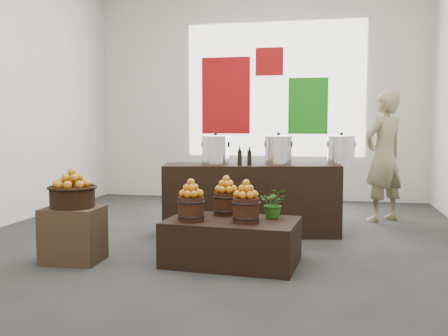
% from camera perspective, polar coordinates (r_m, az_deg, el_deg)
% --- Properties ---
extents(ground, '(7.00, 7.00, 0.00)m').
position_cam_1_polar(ground, '(5.91, -0.64, -8.29)').
color(ground, '#333330').
rests_on(ground, ground).
extents(back_wall, '(6.00, 0.04, 4.00)m').
position_cam_1_polar(back_wall, '(9.23, 3.95, 8.90)').
color(back_wall, beige).
rests_on(back_wall, ground).
extents(back_opening, '(3.20, 0.02, 2.40)m').
position_cam_1_polar(back_opening, '(9.17, 5.82, 8.92)').
color(back_opening, white).
rests_on(back_opening, back_wall).
extents(deco_red_left, '(0.90, 0.04, 1.40)m').
position_cam_1_polar(deco_red_left, '(9.29, 0.22, 8.27)').
color(deco_red_left, '#9B0B0D').
rests_on(deco_red_left, back_wall).
extents(deco_green_right, '(0.70, 0.04, 1.00)m').
position_cam_1_polar(deco_green_right, '(9.11, 9.58, 7.01)').
color(deco_green_right, '#197E13').
rests_on(deco_green_right, back_wall).
extents(deco_red_upper, '(0.50, 0.04, 0.50)m').
position_cam_1_polar(deco_red_upper, '(9.22, 5.21, 12.02)').
color(deco_red_upper, '#9B0B0D').
rests_on(deco_red_upper, back_wall).
extents(crate, '(0.56, 0.46, 0.54)m').
position_cam_1_polar(crate, '(5.17, -16.83, -7.29)').
color(crate, '#4E3924').
rests_on(crate, ground).
extents(wicker_basket, '(0.43, 0.43, 0.20)m').
position_cam_1_polar(wicker_basket, '(5.11, -16.93, -3.23)').
color(wicker_basket, black).
rests_on(wicker_basket, crate).
extents(apples_in_basket, '(0.34, 0.34, 0.18)m').
position_cam_1_polar(apples_in_basket, '(5.09, -16.98, -1.12)').
color(apples_in_basket, '#9C1F05').
rests_on(apples_in_basket, wicker_basket).
extents(display_table, '(1.32, 0.88, 0.43)m').
position_cam_1_polar(display_table, '(4.90, 0.90, -8.42)').
color(display_table, black).
rests_on(display_table, ground).
extents(apple_bucket_front_left, '(0.25, 0.25, 0.23)m').
position_cam_1_polar(apple_bucket_front_left, '(4.78, -3.80, -4.70)').
color(apple_bucket_front_left, '#36180E').
rests_on(apple_bucket_front_left, display_table).
extents(apples_in_bucket_front_left, '(0.19, 0.19, 0.17)m').
position_cam_1_polar(apples_in_bucket_front_left, '(4.75, -3.81, -2.31)').
color(apples_in_bucket_front_left, '#9C1F05').
rests_on(apples_in_bucket_front_left, apple_bucket_front_left).
extents(apple_bucket_front_right, '(0.25, 0.25, 0.23)m').
position_cam_1_polar(apple_bucket_front_right, '(4.70, 2.53, -4.85)').
color(apple_bucket_front_right, '#36180E').
rests_on(apple_bucket_front_right, display_table).
extents(apples_in_bucket_front_right, '(0.19, 0.19, 0.17)m').
position_cam_1_polar(apples_in_bucket_front_right, '(4.67, 2.54, -2.43)').
color(apples_in_bucket_front_right, '#9C1F05').
rests_on(apples_in_bucket_front_right, apple_bucket_front_right).
extents(apple_bucket_rear, '(0.25, 0.25, 0.23)m').
position_cam_1_polar(apple_bucket_rear, '(5.08, 0.23, -4.10)').
color(apple_bucket_rear, '#36180E').
rests_on(apple_bucket_rear, display_table).
extents(apples_in_bucket_rear, '(0.19, 0.19, 0.17)m').
position_cam_1_polar(apples_in_bucket_rear, '(5.06, 0.24, -1.86)').
color(apples_in_bucket_rear, '#9C1F05').
rests_on(apples_in_bucket_rear, apple_bucket_rear).
extents(herb_garnish_right, '(0.28, 0.25, 0.30)m').
position_cam_1_polar(herb_garnish_right, '(4.93, 5.72, -4.02)').
color(herb_garnish_right, '#1E5912').
rests_on(herb_garnish_right, display_table).
extents(herb_garnish_left, '(0.18, 0.15, 0.29)m').
position_cam_1_polar(herb_garnish_left, '(5.10, -4.13, -3.79)').
color(herb_garnish_left, '#1E5912').
rests_on(herb_garnish_left, display_table).
extents(counter, '(2.22, 1.09, 0.87)m').
position_cam_1_polar(counter, '(6.20, 3.07, -3.57)').
color(counter, black).
rests_on(counter, ground).
extents(stock_pot_left, '(0.33, 0.33, 0.33)m').
position_cam_1_polar(stock_pot_left, '(6.13, -0.97, 1.97)').
color(stock_pot_left, silver).
rests_on(stock_pot_left, counter).
extents(stock_pot_center, '(0.33, 0.33, 0.33)m').
position_cam_1_polar(stock_pot_center, '(6.17, 6.23, 1.96)').
color(stock_pot_center, silver).
rests_on(stock_pot_center, counter).
extents(stock_pot_right, '(0.33, 0.33, 0.33)m').
position_cam_1_polar(stock_pot_right, '(6.30, 13.25, 1.92)').
color(stock_pot_right, silver).
rests_on(stock_pot_right, counter).
extents(oil_cruets, '(0.16, 0.09, 0.24)m').
position_cam_1_polar(oil_cruets, '(5.93, 3.21, 1.45)').
color(oil_cruets, black).
rests_on(oil_cruets, counter).
extents(shopper, '(0.79, 0.77, 1.83)m').
position_cam_1_polar(shopper, '(7.31, 17.77, 1.27)').
color(shopper, '#8C7F56').
rests_on(shopper, ground).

